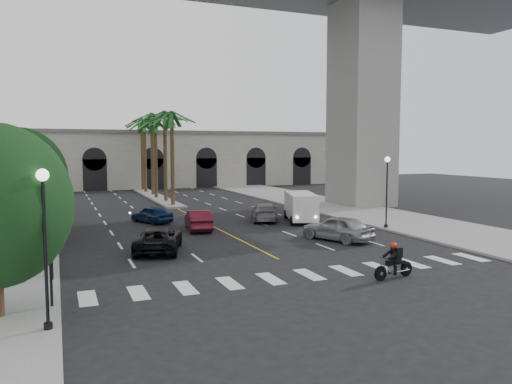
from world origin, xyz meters
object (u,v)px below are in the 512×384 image
at_px(lamp_post_left_far, 50,187).
at_px(car_e, 152,214).
at_px(traffic_signal_near, 50,243).
at_px(car_a, 337,228).
at_px(traffic_signal_far, 51,227).
at_px(motorcycle_rider, 395,262).
at_px(lamp_post_left_near, 45,235).
at_px(car_b, 198,220).
at_px(car_c, 159,239).
at_px(pedestrian_b, 16,241).
at_px(lamp_post_right, 387,186).
at_px(cargo_van, 301,206).
at_px(car_d, 264,212).

xyz_separation_m(lamp_post_left_far, car_e, (7.40, 1.70, -2.53)).
xyz_separation_m(traffic_signal_near, car_a, (17.10, 8.06, -1.69)).
relative_size(traffic_signal_far, motorcycle_rider, 1.57).
relative_size(lamp_post_left_far, traffic_signal_far, 1.47).
height_order(traffic_signal_near, traffic_signal_far, same).
bearing_deg(lamp_post_left_near, motorcycle_rider, 5.68).
relative_size(car_b, car_c, 0.86).
relative_size(car_e, pedestrian_b, 2.39).
xyz_separation_m(lamp_post_right, pedestrian_b, (-24.53, -0.61, -2.22)).
distance_m(traffic_signal_near, traffic_signal_far, 4.00).
height_order(lamp_post_left_far, traffic_signal_near, lamp_post_left_far).
xyz_separation_m(lamp_post_left_near, traffic_signal_far, (0.10, 6.50, -0.71)).
bearing_deg(traffic_signal_near, car_e, 70.12).
bearing_deg(car_c, lamp_post_left_far, -41.15).
bearing_deg(car_a, traffic_signal_far, -10.05).
xyz_separation_m(lamp_post_left_far, car_a, (17.20, -10.44, -2.40)).
bearing_deg(car_b, car_c, 64.97).
bearing_deg(traffic_signal_far, lamp_post_left_far, 90.40).
height_order(car_e, cargo_van, cargo_van).
distance_m(motorcycle_rider, car_c, 13.42).
relative_size(traffic_signal_near, pedestrian_b, 2.15).
relative_size(lamp_post_left_far, motorcycle_rider, 2.31).
bearing_deg(car_a, motorcycle_rider, 51.52).
bearing_deg(lamp_post_right, car_b, 159.44).
distance_m(car_b, cargo_van, 8.89).
relative_size(motorcycle_rider, car_e, 0.57).
bearing_deg(lamp_post_left_far, motorcycle_rider, -52.94).
xyz_separation_m(car_c, pedestrian_b, (-7.52, 0.93, 0.27)).
distance_m(traffic_signal_near, car_c, 10.76).
bearing_deg(motorcycle_rider, lamp_post_left_near, 176.09).
bearing_deg(cargo_van, lamp_post_left_near, -116.81).
height_order(traffic_signal_far, car_a, traffic_signal_far).
relative_size(traffic_signal_near, car_c, 0.70).
distance_m(car_a, car_c, 11.45).
bearing_deg(traffic_signal_far, traffic_signal_near, -90.00).
relative_size(lamp_post_right, traffic_signal_far, 1.47).
height_order(traffic_signal_near, car_b, traffic_signal_near).
bearing_deg(cargo_van, car_c, -132.40).
bearing_deg(pedestrian_b, motorcycle_rider, -0.35).
height_order(motorcycle_rider, pedestrian_b, pedestrian_b).
xyz_separation_m(car_e, cargo_van, (11.32, -3.94, 0.61)).
relative_size(traffic_signal_far, car_c, 0.70).
xyz_separation_m(lamp_post_left_near, cargo_van, (18.73, 18.76, -1.93)).
distance_m(lamp_post_left_near, cargo_van, 26.58).
distance_m(lamp_post_left_far, lamp_post_right, 24.16).
bearing_deg(pedestrian_b, lamp_post_left_far, 111.79).
relative_size(car_e, cargo_van, 0.70).
distance_m(lamp_post_left_near, lamp_post_left_far, 21.00).
relative_size(car_b, car_d, 0.89).
relative_size(car_d, cargo_van, 0.87).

